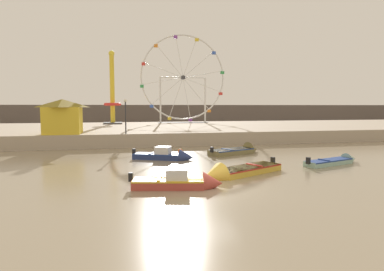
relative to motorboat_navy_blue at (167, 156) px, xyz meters
name	(u,v)px	position (x,y,z in m)	size (l,w,h in m)	color
ground_plane	(213,186)	(1.14, -8.83, -0.30)	(240.00, 240.00, 0.00)	gray
quay_promenade	(156,131)	(1.14, 20.03, 0.39)	(110.00, 24.90, 1.37)	tan
distant_town_skyline	(143,115)	(1.14, 46.28, 1.90)	(140.00, 3.00, 4.40)	#564C47
motorboat_navy_blue	(167,156)	(0.00, 0.00, 0.00)	(4.75, 3.04, 1.37)	navy
motorboat_faded_red	(183,182)	(-0.41, -8.85, 0.01)	(4.76, 2.09, 1.33)	#B24238
motorboat_seafoam	(336,161)	(11.55, -4.41, -0.09)	(5.23, 2.58, 1.00)	#93BCAD
motorboat_mustard_yellow	(234,172)	(3.02, -6.74, -0.07)	(5.99, 4.02, 1.41)	gold
motorboat_olive_wood	(240,151)	(6.63, 1.86, -0.05)	(5.29, 3.34, 1.41)	olive
ferris_wheel_white_frame	(183,79)	(6.55, 28.26, 8.29)	(14.00, 1.20, 14.38)	silver
drop_tower_yellow_tower	(112,97)	(-4.75, 27.28, 5.17)	(2.80, 2.80, 11.22)	gold
carnival_booth_yellow_awning	(63,116)	(-9.10, 9.44, 2.85)	(3.77, 3.34, 3.42)	yellow
promenade_lamp_near	(125,111)	(-3.01, 8.19, 3.35)	(0.32, 0.32, 3.43)	#2D2D33
mooring_buoy_orange	(180,151)	(1.51, 2.81, -0.08)	(0.44, 0.44, 0.44)	orange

